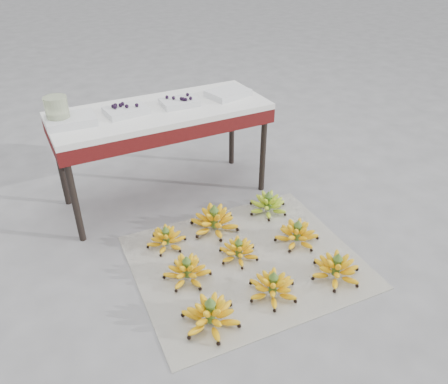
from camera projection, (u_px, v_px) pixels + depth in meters
name	position (u px, v px, depth m)	size (l,w,h in m)	color
ground	(238.00, 266.00, 2.49)	(60.00, 60.00, 0.00)	slate
newspaper_mat	(246.00, 261.00, 2.52)	(1.25, 1.05, 0.01)	white
bunch_front_left	(210.00, 315.00, 2.10)	(0.35, 0.35, 0.18)	#FFCC01
bunch_front_center	(273.00, 287.00, 2.27)	(0.32, 0.32, 0.16)	#FFCC01
bunch_front_right	(336.00, 269.00, 2.38)	(0.36, 0.36, 0.17)	#FFCC01
bunch_mid_left	(187.00, 271.00, 2.37)	(0.32, 0.32, 0.16)	#FFCC01
bunch_mid_center	(239.00, 251.00, 2.53)	(0.25, 0.25, 0.14)	#FFCC01
bunch_mid_right	(297.00, 234.00, 2.65)	(0.35, 0.35, 0.16)	#FFCC01
bunch_back_left	(166.00, 239.00, 2.62)	(0.29, 0.29, 0.14)	#FFCC01
bunch_back_center	(214.00, 221.00, 2.75)	(0.37, 0.37, 0.19)	#FFCC01
bunch_back_right	(268.00, 204.00, 2.92)	(0.35, 0.35, 0.16)	#87B61F
vendor_table	(161.00, 119.00, 2.82)	(1.38, 0.55, 0.66)	black
tray_far_left	(71.00, 120.00, 2.55)	(0.29, 0.22, 0.04)	silver
tray_left	(126.00, 110.00, 2.68)	(0.27, 0.20, 0.06)	silver
tray_right	(180.00, 102.00, 2.81)	(0.24, 0.18, 0.06)	silver
tray_far_right	(228.00, 93.00, 2.95)	(0.31, 0.25, 0.04)	silver
glass_jar	(57.00, 111.00, 2.51)	(0.13, 0.13, 0.17)	beige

